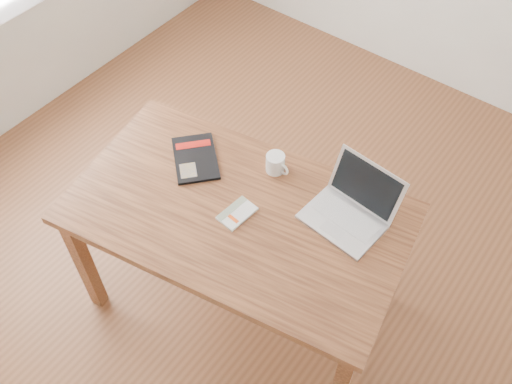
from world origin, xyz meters
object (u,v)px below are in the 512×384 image
Objects in this scene: black_guidebook at (195,158)px; laptop at (351,208)px; coffee_mug at (276,163)px; white_guidebook at (237,213)px; desk at (238,223)px.

laptop is at bearing -36.44° from black_guidebook.
laptop is 0.38m from coffee_mug.
coffee_mug is (-0.38, 0.01, -0.00)m from laptop.
white_guidebook is 0.36m from black_guidebook.
white_guidebook reaches higher than desk.
white_guidebook is at bearing -68.99° from black_guidebook.
laptop reaches higher than black_guidebook.
white_guidebook is at bearing -65.73° from desk.
laptop reaches higher than desk.
black_guidebook reaches higher than desk.
white_guidebook is (0.01, -0.02, 0.10)m from desk.
white_guidebook is 0.50× the size of black_guidebook.
desk is at bearing -140.34° from laptop.
black_guidebook is (-0.34, 0.13, 0.00)m from white_guidebook.
desk is 0.48m from laptop.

